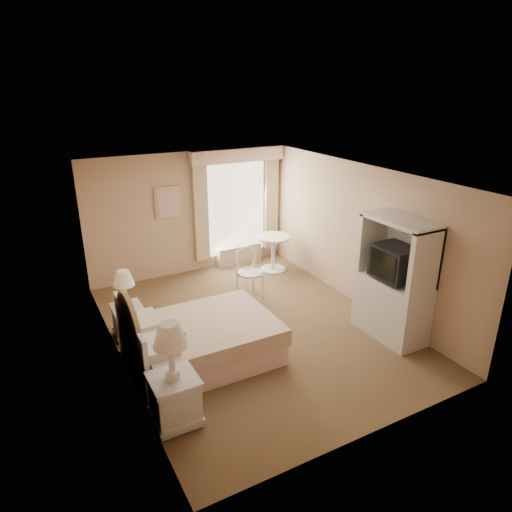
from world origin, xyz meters
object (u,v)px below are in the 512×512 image
round_table (273,248)px  bed (198,340)px  cafe_chair (248,268)px  nightstand_near (174,387)px  armoire (394,289)px  nightstand_far (127,312)px

round_table → bed: bearing=-137.9°
round_table → cafe_chair: (-1.03, -0.85, 0.04)m
nightstand_near → armoire: 3.68m
nightstand_far → round_table: bearing=20.3°
nightstand_far → armoire: bearing=-27.6°
nightstand_far → bed: bearing=-58.3°
bed → round_table: (2.65, 2.40, 0.18)m
nightstand_far → armoire: size_ratio=0.57×
round_table → cafe_chair: size_ratio=0.80×
bed → armoire: bearing=-14.4°
nightstand_near → armoire: size_ratio=0.68×
nightstand_far → round_table: size_ratio=1.45×
nightstand_near → round_table: nightstand_near is taller
nightstand_near → nightstand_far: bearing=90.0°
bed → cafe_chair: 2.25m
round_table → armoire: bearing=-84.8°
cafe_chair → armoire: bearing=-62.7°
bed → armoire: size_ratio=1.07×
nightstand_near → nightstand_far: nightstand_near is taller
bed → nightstand_far: size_ratio=1.87×
nightstand_near → nightstand_far: (0.00, 2.23, -0.08)m
bed → nightstand_far: 1.36m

